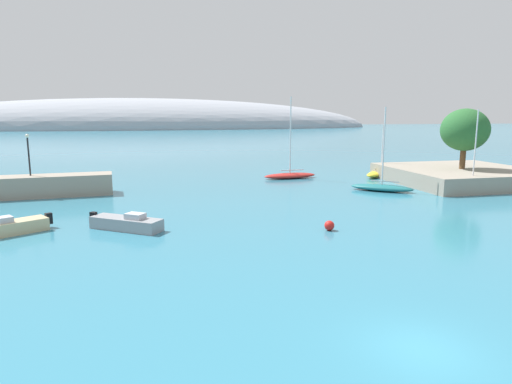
{
  "coord_description": "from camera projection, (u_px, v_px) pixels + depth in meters",
  "views": [
    {
      "loc": [
        -9.07,
        -12.91,
        8.25
      ],
      "look_at": [
        -1.11,
        21.15,
        2.08
      ],
      "focal_mm": 31.42,
      "sensor_mm": 36.0,
      "label": 1
    }
  ],
  "objects": [
    {
      "name": "motorboat_sand_foreground",
      "position": [
        15.0,
        227.0,
        31.07
      ],
      "size": [
        4.42,
        3.57,
        1.3
      ],
      "rotation": [
        0.0,
        0.0,
        3.71
      ],
      "color": "#C6B284",
      "rests_on": "water"
    },
    {
      "name": "distant_ridge",
      "position": [
        137.0,
        128.0,
        248.7
      ],
      "size": [
        271.14,
        68.84,
        32.98
      ],
      "primitive_type": "ellipsoid",
      "color": "#999EA8",
      "rests_on": "ground"
    },
    {
      "name": "sailboat_yellow_mid_mooring",
      "position": [
        381.0,
        173.0,
        59.48
      ],
      "size": [
        7.35,
        6.33,
        6.89
      ],
      "rotation": [
        0.0,
        0.0,
        0.66
      ],
      "color": "yellow",
      "rests_on": "water"
    },
    {
      "name": "sailboat_navy_near_shore",
      "position": [
        472.0,
        188.0,
        47.21
      ],
      "size": [
        5.89,
        3.9,
        8.65
      ],
      "rotation": [
        0.0,
        0.0,
        2.72
      ],
      "color": "navy",
      "rests_on": "water"
    },
    {
      "name": "sailboat_red_outer_mooring",
      "position": [
        290.0,
        175.0,
        57.37
      ],
      "size": [
        7.12,
        2.61,
        10.3
      ],
      "rotation": [
        0.0,
        0.0,
        3.24
      ],
      "color": "red",
      "rests_on": "water"
    },
    {
      "name": "harbor_lamp_post",
      "position": [
        28.0,
        150.0,
        44.11
      ],
      "size": [
        0.36,
        0.36,
        4.12
      ],
      "color": "black",
      "rests_on": "breakwater_rocks"
    },
    {
      "name": "mooring_buoy_red",
      "position": [
        329.0,
        226.0,
        31.89
      ],
      "size": [
        0.71,
        0.71,
        0.71
      ],
      "primitive_type": "sphere",
      "color": "red",
      "rests_on": "water"
    },
    {
      "name": "tree_clump_shore",
      "position": [
        465.0,
        130.0,
        51.93
      ],
      "size": [
        5.43,
        5.43,
        7.01
      ],
      "color": "brown",
      "rests_on": "shore_outcrop"
    },
    {
      "name": "sailboat_teal_end_of_line",
      "position": [
        382.0,
        187.0,
        48.05
      ],
      "size": [
        6.38,
        5.7,
        8.93
      ],
      "rotation": [
        0.0,
        0.0,
        2.46
      ],
      "color": "#1E6B70",
      "rests_on": "water"
    },
    {
      "name": "motorboat_grey_alongside_breakwater",
      "position": [
        126.0,
        223.0,
        32.09
      ],
      "size": [
        5.34,
        4.38,
        1.27
      ],
      "rotation": [
        0.0,
        0.0,
        5.67
      ],
      "color": "gray",
      "rests_on": "water"
    },
    {
      "name": "shore_outcrop",
      "position": [
        461.0,
        175.0,
        53.68
      ],
      "size": [
        15.82,
        15.56,
        1.79
      ],
      "primitive_type": "cube",
      "color": "gray",
      "rests_on": "ground"
    },
    {
      "name": "water",
      "position": [
        422.0,
        349.0,
        15.85
      ],
      "size": [
        600.0,
        600.0,
        0.0
      ],
      "primitive_type": "plane",
      "color": "teal",
      "rests_on": "ground"
    }
  ]
}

